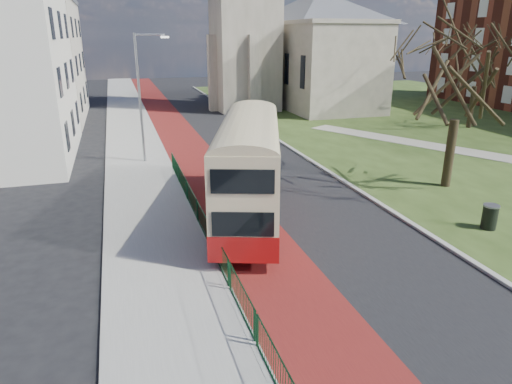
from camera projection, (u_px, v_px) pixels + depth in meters
name	position (u px, v px, depth m)	size (l,w,h in m)	color
ground	(323.00, 291.00, 15.09)	(160.00, 160.00, 0.00)	black
road_carriageway	(226.00, 149.00, 33.57)	(9.00, 120.00, 0.01)	black
bus_lane	(190.00, 152.00, 32.83)	(3.40, 120.00, 0.01)	#591414
pavement_west	(136.00, 155.00, 31.77)	(4.00, 120.00, 0.12)	gray
kerb_west	(165.00, 153.00, 32.32)	(0.25, 120.00, 0.13)	#999993
kerb_east	(276.00, 139.00, 36.63)	(0.25, 80.00, 0.13)	#999993
grass_green	(479.00, 126.00, 42.12)	(40.00, 80.00, 0.04)	#2D4117
pedestrian_railing	(210.00, 238.00, 17.71)	(0.07, 24.00, 1.12)	#0C351A
street_block_far	(24.00, 59.00, 43.69)	(10.30, 16.30, 11.50)	#B7B09B
streetlamp	(142.00, 92.00, 28.65)	(2.13, 0.18, 8.00)	gray
bus	(249.00, 164.00, 20.26)	(5.78, 10.97, 4.49)	#9C0E0E
winter_tree_near	(463.00, 63.00, 23.26)	(7.27, 7.27, 9.56)	#312818
winter_tree_far	(480.00, 52.00, 39.18)	(7.80, 7.80, 9.44)	#312718
litter_bin	(490.00, 217.00, 19.66)	(0.88, 0.88, 1.09)	black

